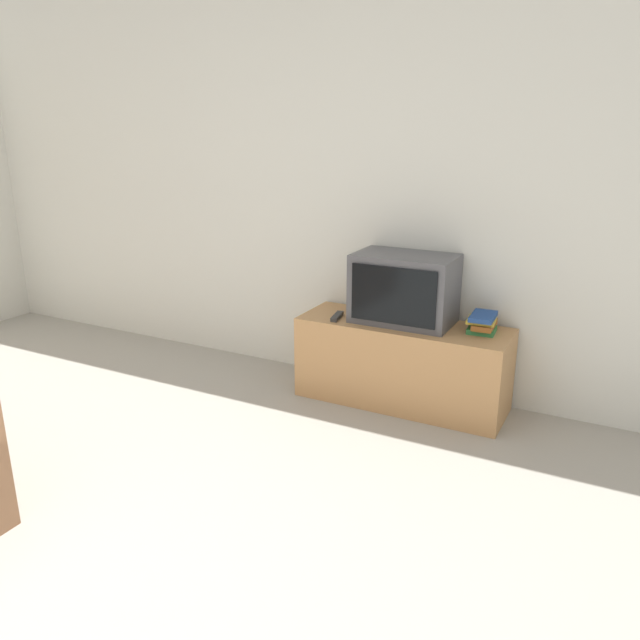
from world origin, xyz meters
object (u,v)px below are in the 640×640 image
at_px(television, 404,289).
at_px(remote_on_stand, 337,316).
at_px(book_stack, 483,323).
at_px(tv_stand, 402,363).

height_order(television, remote_on_stand, television).
height_order(book_stack, remote_on_stand, book_stack).
relative_size(book_stack, remote_on_stand, 1.35).
bearing_deg(remote_on_stand, book_stack, 9.41).
bearing_deg(television, remote_on_stand, -162.10).
bearing_deg(television, tv_stand, -60.58).
xyz_separation_m(television, book_stack, (0.48, 0.02, -0.15)).
distance_m(book_stack, remote_on_stand, 0.87).
relative_size(tv_stand, remote_on_stand, 7.30).
bearing_deg(television, book_stack, 2.25).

